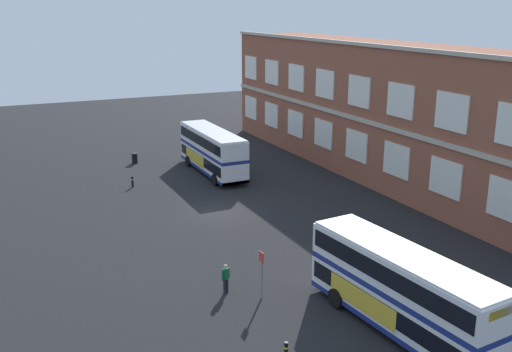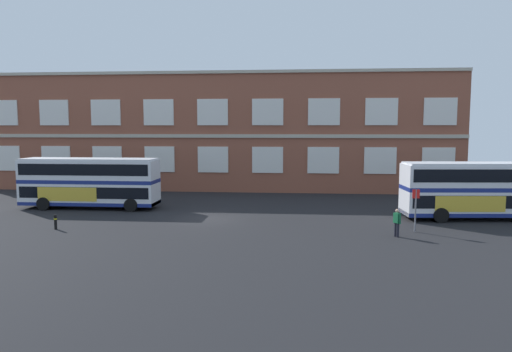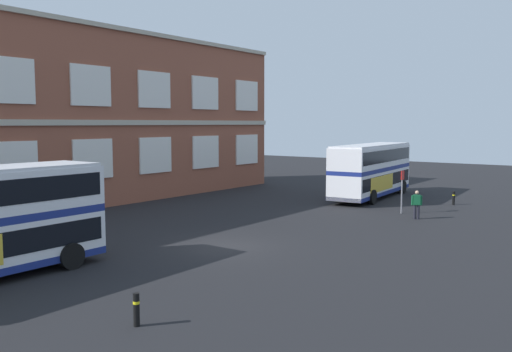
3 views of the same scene
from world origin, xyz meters
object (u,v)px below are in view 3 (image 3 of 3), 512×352
at_px(waiting_passenger, 417,203).
at_px(safety_bollard_west, 454,198).
at_px(safety_bollard_east, 136,309).
at_px(bus_stand_flag, 402,188).
at_px(double_decker_middle, 372,170).

relative_size(waiting_passenger, safety_bollard_west, 1.79).
height_order(safety_bollard_west, safety_bollard_east, same).
bearing_deg(safety_bollard_west, safety_bollard_east, 179.67).
xyz_separation_m(safety_bollard_west, safety_bollard_east, (-28.59, 0.16, 0.00)).
bearing_deg(waiting_passenger, bus_stand_flag, 46.16).
height_order(waiting_passenger, safety_bollard_east, waiting_passenger).
bearing_deg(safety_bollard_east, waiting_passenger, -0.32).
relative_size(double_decker_middle, safety_bollard_east, 11.76).
bearing_deg(safety_bollard_east, bus_stand_flag, 3.40).
bearing_deg(safety_bollard_west, waiting_passenger, 179.65).
xyz_separation_m(bus_stand_flag, safety_bollard_east, (-22.93, -1.36, -1.14)).
bearing_deg(double_decker_middle, waiting_passenger, -139.16).
xyz_separation_m(bus_stand_flag, safety_bollard_west, (5.66, -1.53, -1.14)).
bearing_deg(waiting_passenger, double_decker_middle, 40.84).
distance_m(bus_stand_flag, safety_bollard_west, 5.97).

